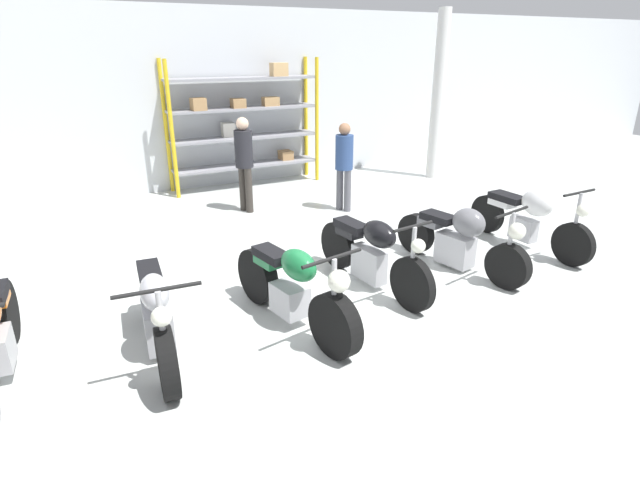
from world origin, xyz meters
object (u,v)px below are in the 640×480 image
Objects in this scene: motorcycle_black at (372,252)px; motorcycle_grey at (460,239)px; motorcycle_silver at (157,315)px; motorcycle_white at (529,216)px; shelving_rack at (246,121)px; person_near_rack at (344,160)px; motorcycle_green at (293,289)px; person_browsing at (244,157)px.

motorcycle_grey is at bearing 79.72° from motorcycle_black.
motorcycle_white is at bearing 98.02° from motorcycle_silver.
shelving_rack is 6.48m from motorcycle_silver.
person_near_rack reaches higher than motorcycle_white.
shelving_rack reaches higher than motorcycle_green.
shelving_rack reaches higher than person_browsing.
motorcycle_black is (-0.31, -5.41, -0.92)m from shelving_rack.
motorcycle_white is (2.79, 0.06, 0.03)m from motorcycle_black.
motorcycle_white reaches higher than motorcycle_green.
motorcycle_green is at bearing -105.00° from shelving_rack.
motorcycle_silver is at bearing 42.17° from person_browsing.
motorcycle_silver is at bearing -98.47° from motorcycle_grey.
shelving_rack is 5.67m from motorcycle_grey.
motorcycle_green is 0.96× the size of motorcycle_white.
shelving_rack is at bearing 169.88° from motorcycle_black.
shelving_rack is 1.89m from person_browsing.
motorcycle_white reaches higher than motorcycle_black.
person_browsing is at bearing 156.67° from motorcycle_green.
person_browsing reaches higher than motorcycle_white.
motorcycle_green is at bearing 88.59° from motorcycle_silver.
motorcycle_silver is 1.39m from motorcycle_green.
motorcycle_black is at bearing 77.57° from person_browsing.
motorcycle_black is (2.63, 0.29, 0.04)m from motorcycle_silver.
motorcycle_black is 0.97× the size of motorcycle_white.
shelving_rack is at bearing 179.25° from motorcycle_grey.
person_browsing is at bearing -141.12° from motorcycle_white.
shelving_rack is 1.54× the size of motorcycle_black.
motorcycle_black is 3.73m from person_browsing.
motorcycle_grey is at bearing -79.28° from shelving_rack.
shelving_rack is at bearing -91.22° from person_near_rack.
motorcycle_grey is 4.16m from person_browsing.
person_near_rack is at bearing -69.16° from shelving_rack.
motorcycle_white is 1.27× the size of person_browsing.
motorcycle_silver is 1.25× the size of person_near_rack.
motorcycle_green is (1.38, -0.14, 0.02)m from motorcycle_silver.
motorcycle_white is (4.04, 0.49, 0.05)m from motorcycle_green.
motorcycle_grey is at bearing 86.72° from motorcycle_green.
motorcycle_green is 1.00× the size of motorcycle_grey.
shelving_rack reaches higher than motorcycle_grey.
motorcycle_black is at bearing 44.49° from person_near_rack.
motorcycle_silver is at bearing 17.31° from person_near_rack.
motorcycle_white is at bearing -65.12° from shelving_rack.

